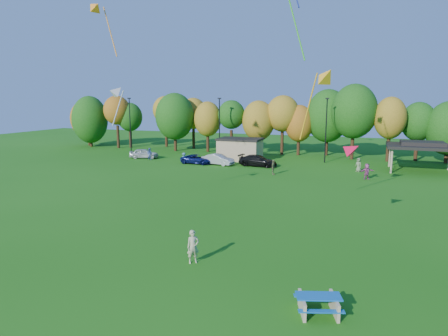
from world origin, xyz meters
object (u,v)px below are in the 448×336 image
(picnic_table, at_px, (318,303))
(kite_flyer, at_px, (193,247))
(car_b, at_px, (218,159))
(car_d, at_px, (258,161))
(car_c, at_px, (197,159))
(car_a, at_px, (144,153))

(picnic_table, height_order, kite_flyer, kite_flyer)
(car_b, relative_size, car_d, 0.87)
(picnic_table, xyz_separation_m, car_c, (-20.78, 34.24, 0.16))
(kite_flyer, relative_size, car_d, 0.36)
(picnic_table, bearing_deg, kite_flyer, 139.15)
(kite_flyer, bearing_deg, car_a, 85.01)
(car_b, relative_size, car_c, 0.98)
(picnic_table, bearing_deg, car_d, 91.08)
(car_a, height_order, car_c, car_a)
(picnic_table, distance_m, car_a, 47.33)
(car_b, bearing_deg, car_a, 92.38)
(picnic_table, relative_size, car_a, 0.53)
(car_d, bearing_deg, car_a, 92.06)
(car_a, xyz_separation_m, car_b, (12.77, -1.81, 0.01))
(kite_flyer, height_order, car_b, kite_flyer)
(picnic_table, xyz_separation_m, car_d, (-12.28, 35.14, 0.28))
(car_b, height_order, car_d, car_d)
(kite_flyer, bearing_deg, car_b, 68.47)
(car_a, xyz_separation_m, car_d, (18.23, -1.05, 0.02))
(car_c, height_order, car_d, car_d)
(car_c, bearing_deg, car_b, -84.88)
(car_c, bearing_deg, car_d, -81.48)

